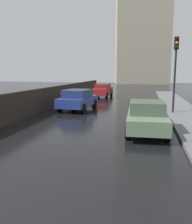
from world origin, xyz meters
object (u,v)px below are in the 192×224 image
(car_red_near_kerb, at_px, (102,90))
(car_green_far_ahead, at_px, (147,116))
(car_blue_mid_road, at_px, (78,99))
(traffic_light, at_px, (176,61))

(car_red_near_kerb, xyz_separation_m, car_green_far_ahead, (4.55, -13.97, -0.05))
(car_red_near_kerb, height_order, car_green_far_ahead, car_red_near_kerb)
(car_red_near_kerb, relative_size, car_blue_mid_road, 1.02)
(traffic_light, bearing_deg, car_red_near_kerb, 124.45)
(car_red_near_kerb, bearing_deg, car_blue_mid_road, 90.47)
(car_red_near_kerb, height_order, car_blue_mid_road, car_blue_mid_road)
(car_green_far_ahead, height_order, traffic_light, traffic_light)
(car_blue_mid_road, bearing_deg, traffic_light, -179.37)
(car_red_near_kerb, xyz_separation_m, car_blue_mid_road, (-0.17, -8.63, 0.01))
(car_green_far_ahead, relative_size, traffic_light, 0.94)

